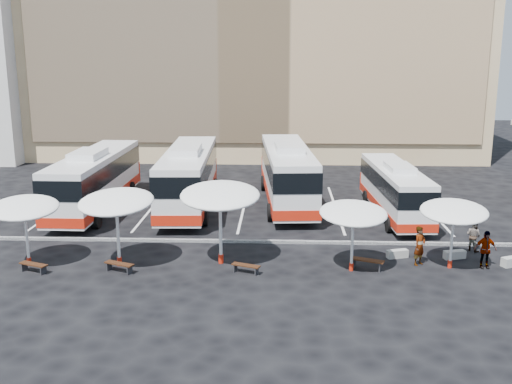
{
  "coord_description": "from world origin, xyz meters",
  "views": [
    {
      "loc": [
        2.37,
        -29.95,
        10.0
      ],
      "look_at": [
        1.0,
        3.0,
        2.2
      ],
      "focal_mm": 42.0,
      "sensor_mm": 36.0,
      "label": 1
    }
  ],
  "objects_px": {
    "wood_bench_3": "(367,262)",
    "wood_bench_0": "(34,266)",
    "passenger_0": "(420,246)",
    "sunshade_1": "(116,202)",
    "sunshade_4": "(454,212)",
    "sunshade_3": "(353,213)",
    "conc_bench_0": "(397,254)",
    "bus_0": "(95,178)",
    "sunshade_0": "(24,208)",
    "bus_2": "(287,172)",
    "wood_bench_1": "(119,265)",
    "passenger_1": "(474,236)",
    "conc_bench_1": "(454,255)",
    "passenger_2": "(485,249)",
    "sunshade_2": "(220,196)",
    "wood_bench_2": "(246,267)",
    "bus_3": "(395,188)",
    "bus_1": "(189,175)"
  },
  "relations": [
    {
      "from": "sunshade_1",
      "to": "passenger_1",
      "type": "relative_size",
      "value": 2.5
    },
    {
      "from": "bus_1",
      "to": "bus_3",
      "type": "bearing_deg",
      "value": -9.41
    },
    {
      "from": "bus_2",
      "to": "wood_bench_1",
      "type": "bearing_deg",
      "value": -125.2
    },
    {
      "from": "passenger_0",
      "to": "passenger_2",
      "type": "relative_size",
      "value": 1.04
    },
    {
      "from": "bus_1",
      "to": "wood_bench_0",
      "type": "bearing_deg",
      "value": -116.28
    },
    {
      "from": "conc_bench_1",
      "to": "passenger_1",
      "type": "bearing_deg",
      "value": 44.1
    },
    {
      "from": "sunshade_1",
      "to": "passenger_0",
      "type": "xyz_separation_m",
      "value": [
        14.31,
        0.69,
        -2.18
      ]
    },
    {
      "from": "conc_bench_0",
      "to": "sunshade_1",
      "type": "bearing_deg",
      "value": -172.96
    },
    {
      "from": "sunshade_0",
      "to": "sunshade_3",
      "type": "height_order",
      "value": "sunshade_0"
    },
    {
      "from": "passenger_2",
      "to": "wood_bench_1",
      "type": "bearing_deg",
      "value": -179.62
    },
    {
      "from": "bus_0",
      "to": "bus_3",
      "type": "bearing_deg",
      "value": -1.55
    },
    {
      "from": "sunshade_3",
      "to": "passenger_2",
      "type": "distance_m",
      "value": 6.6
    },
    {
      "from": "passenger_2",
      "to": "sunshade_3",
      "type": "bearing_deg",
      "value": -178.16
    },
    {
      "from": "sunshade_1",
      "to": "sunshade_2",
      "type": "relative_size",
      "value": 1.0
    },
    {
      "from": "wood_bench_2",
      "to": "wood_bench_3",
      "type": "distance_m",
      "value": 5.71
    },
    {
      "from": "bus_1",
      "to": "wood_bench_1",
      "type": "height_order",
      "value": "bus_1"
    },
    {
      "from": "passenger_0",
      "to": "sunshade_1",
      "type": "bearing_deg",
      "value": 142.22
    },
    {
      "from": "bus_0",
      "to": "sunshade_2",
      "type": "xyz_separation_m",
      "value": [
        9.02,
        -9.71,
        1.31
      ]
    },
    {
      "from": "bus_3",
      "to": "passenger_0",
      "type": "relative_size",
      "value": 5.7
    },
    {
      "from": "sunshade_3",
      "to": "conc_bench_0",
      "type": "relative_size",
      "value": 3.23
    },
    {
      "from": "conc_bench_1",
      "to": "passenger_2",
      "type": "relative_size",
      "value": 0.59
    },
    {
      "from": "wood_bench_0",
      "to": "bus_1",
      "type": "bearing_deg",
      "value": 66.16
    },
    {
      "from": "bus_2",
      "to": "sunshade_3",
      "type": "xyz_separation_m",
      "value": [
        2.89,
        -12.65,
        0.62
      ]
    },
    {
      "from": "bus_0",
      "to": "passenger_0",
      "type": "relative_size",
      "value": 6.7
    },
    {
      "from": "sunshade_2",
      "to": "wood_bench_0",
      "type": "relative_size",
      "value": 2.75
    },
    {
      "from": "bus_1",
      "to": "wood_bench_3",
      "type": "relative_size",
      "value": 8.22
    },
    {
      "from": "sunshade_1",
      "to": "sunshade_4",
      "type": "bearing_deg",
      "value": 1.23
    },
    {
      "from": "wood_bench_1",
      "to": "passenger_2",
      "type": "height_order",
      "value": "passenger_2"
    },
    {
      "from": "sunshade_2",
      "to": "passenger_2",
      "type": "xyz_separation_m",
      "value": [
        12.48,
        -0.11,
        -2.45
      ]
    },
    {
      "from": "sunshade_3",
      "to": "passenger_1",
      "type": "height_order",
      "value": "sunshade_3"
    },
    {
      "from": "wood_bench_1",
      "to": "bus_1",
      "type": "bearing_deg",
      "value": 83.06
    },
    {
      "from": "wood_bench_3",
      "to": "wood_bench_0",
      "type": "bearing_deg",
      "value": -176.02
    },
    {
      "from": "sunshade_0",
      "to": "sunshade_1",
      "type": "relative_size",
      "value": 0.99
    },
    {
      "from": "sunshade_1",
      "to": "conc_bench_1",
      "type": "relative_size",
      "value": 3.74
    },
    {
      "from": "bus_0",
      "to": "conc_bench_0",
      "type": "relative_size",
      "value": 11.99
    },
    {
      "from": "bus_1",
      "to": "wood_bench_3",
      "type": "height_order",
      "value": "bus_1"
    },
    {
      "from": "sunshade_0",
      "to": "passenger_1",
      "type": "distance_m",
      "value": 22.2
    },
    {
      "from": "bus_1",
      "to": "bus_2",
      "type": "distance_m",
      "value": 6.54
    },
    {
      "from": "bus_0",
      "to": "wood_bench_0",
      "type": "height_order",
      "value": "bus_0"
    },
    {
      "from": "wood_bench_2",
      "to": "passenger_1",
      "type": "relative_size",
      "value": 0.86
    },
    {
      "from": "wood_bench_2",
      "to": "passenger_2",
      "type": "distance_m",
      "value": 11.28
    },
    {
      "from": "bus_1",
      "to": "sunshade_0",
      "type": "bearing_deg",
      "value": -120.64
    },
    {
      "from": "bus_2",
      "to": "sunshade_3",
      "type": "bearing_deg",
      "value": -81.69
    },
    {
      "from": "bus_0",
      "to": "passenger_1",
      "type": "bearing_deg",
      "value": -18.02
    },
    {
      "from": "wood_bench_2",
      "to": "passenger_1",
      "type": "height_order",
      "value": "passenger_1"
    },
    {
      "from": "sunshade_4",
      "to": "conc_bench_1",
      "type": "xyz_separation_m",
      "value": [
        0.58,
        1.31,
        -2.55
      ]
    },
    {
      "from": "wood_bench_0",
      "to": "passenger_0",
      "type": "height_order",
      "value": "passenger_0"
    },
    {
      "from": "conc_bench_1",
      "to": "passenger_0",
      "type": "xyz_separation_m",
      "value": [
        -1.95,
        -0.95,
        0.75
      ]
    },
    {
      "from": "sunshade_1",
      "to": "wood_bench_3",
      "type": "xyz_separation_m",
      "value": [
        11.75,
        -0.02,
        -2.76
      ]
    },
    {
      "from": "sunshade_3",
      "to": "sunshade_1",
      "type": "bearing_deg",
      "value": 178.78
    }
  ]
}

